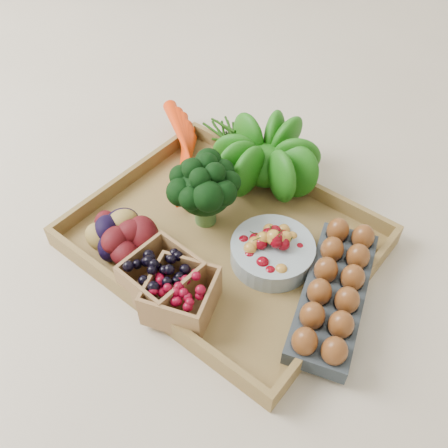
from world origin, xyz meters
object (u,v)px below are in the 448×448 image
Objects in this scene: broccoli at (205,201)px; cherry_bowl at (272,252)px; tray at (224,241)px; egg_carton at (333,295)px.

cherry_bowl is at bearing 0.59° from broccoli.
tray is 1.81× the size of egg_carton.
egg_carton is (0.14, -0.01, -0.00)m from cherry_bowl.
egg_carton is at bearing -1.40° from broccoli.
tray is at bearing 163.80° from egg_carton.
tray is at bearing -14.60° from broccoli.
broccoli is 0.91× the size of cherry_bowl.
egg_carton is at bearing 2.03° from tray.
cherry_bowl is 0.53× the size of egg_carton.
broccoli reaches higher than tray.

